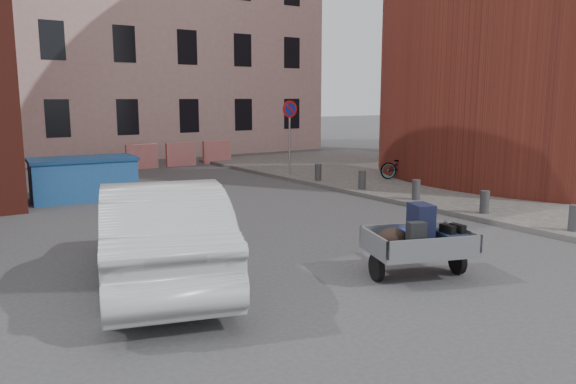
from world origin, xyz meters
TOP-DOWN VIEW (x-y plane):
  - ground at (0.00, 0.00)m, footprint 120.00×120.00m
  - sidewalk at (10.00, 4.00)m, footprint 9.00×24.00m
  - building_pink at (6.00, 22.00)m, footprint 16.00×8.00m
  - no_parking_sign at (6.00, 9.48)m, footprint 0.60×0.09m
  - bollards at (6.00, 3.40)m, footprint 0.22×9.02m
  - barriers at (4.20, 15.00)m, footprint 4.70×0.18m
  - trailer at (1.26, -1.04)m, footprint 1.88×1.98m
  - dumpster at (-1.30, 9.25)m, footprint 3.00×1.76m
  - silver_car at (-2.24, 1.08)m, footprint 3.11×5.22m
  - bicycle at (8.67, 6.48)m, footprint 1.79×1.11m

SIDE VIEW (x-z plane):
  - ground at x=0.00m, z-range 0.00..0.00m
  - sidewalk at x=10.00m, z-range 0.00..0.12m
  - bollards at x=6.00m, z-range 0.12..0.67m
  - barriers at x=4.20m, z-range 0.00..1.00m
  - bicycle at x=8.67m, z-range 0.12..1.01m
  - dumpster at x=-1.30m, z-range 0.00..1.21m
  - trailer at x=1.26m, z-range 0.01..1.21m
  - silver_car at x=-2.24m, z-range 0.00..1.62m
  - no_parking_sign at x=6.00m, z-range 0.69..3.34m
  - building_pink at x=6.00m, z-range 0.00..14.00m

